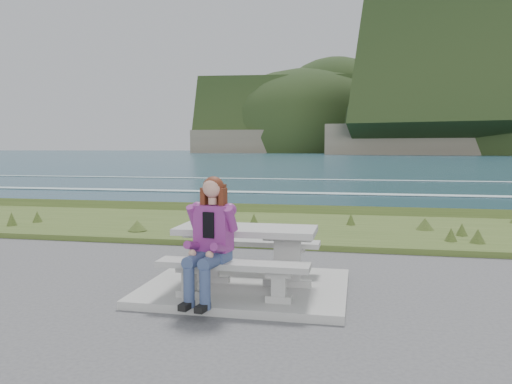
% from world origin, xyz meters
% --- Properties ---
extents(concrete_slab, '(2.60, 2.10, 0.10)m').
position_xyz_m(concrete_slab, '(0.00, 0.00, 0.05)').
color(concrete_slab, '#9D9D98').
rests_on(concrete_slab, ground).
extents(picnic_table, '(1.80, 0.75, 0.75)m').
position_xyz_m(picnic_table, '(0.00, 0.00, 0.68)').
color(picnic_table, '#9D9D98').
rests_on(picnic_table, concrete_slab).
extents(bench_landward, '(1.80, 0.35, 0.45)m').
position_xyz_m(bench_landward, '(0.00, -0.70, 0.45)').
color(bench_landward, '#9D9D98').
rests_on(bench_landward, concrete_slab).
extents(bench_seaward, '(1.80, 0.35, 0.45)m').
position_xyz_m(bench_seaward, '(0.00, 0.70, 0.45)').
color(bench_seaward, '#9D9D98').
rests_on(bench_seaward, concrete_slab).
extents(grass_verge, '(160.00, 4.50, 0.22)m').
position_xyz_m(grass_verge, '(0.00, 5.00, 0.00)').
color(grass_verge, '#384F1D').
rests_on(grass_verge, ground).
extents(shore_drop, '(160.00, 0.80, 2.20)m').
position_xyz_m(shore_drop, '(0.00, 7.90, 0.00)').
color(shore_drop, '#685D4E').
rests_on(shore_drop, ground).
extents(ocean, '(1600.00, 1600.00, 0.09)m').
position_xyz_m(ocean, '(0.00, 25.09, -1.74)').
color(ocean, '#1D4052').
rests_on(ocean, ground).
extents(seated_woman, '(0.52, 0.78, 1.44)m').
position_xyz_m(seated_woman, '(-0.27, -0.84, 0.63)').
color(seated_woman, navy).
rests_on(seated_woman, concrete_slab).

